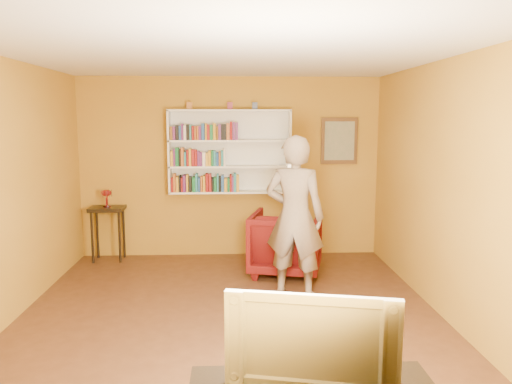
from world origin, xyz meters
TOP-DOWN VIEW (x-y plane):
  - room_shell at (0.00, 0.00)m, footprint 5.30×5.80m
  - bookshelf at (0.00, 2.41)m, footprint 1.80×0.29m
  - books_row_lower at (-0.36, 2.30)m, footprint 0.99×0.19m
  - books_row_middle at (-0.47, 2.30)m, footprint 0.80×0.19m
  - books_row_upper at (-0.35, 2.30)m, footprint 0.98×0.19m
  - ornament_left at (-0.58, 2.35)m, footprint 0.08×0.08m
  - ornament_centre at (0.01, 2.35)m, footprint 0.08×0.08m
  - ornament_right at (0.37, 2.35)m, footprint 0.08×0.08m
  - framed_painting at (1.65, 2.46)m, footprint 0.55×0.05m
  - console_table at (-1.80, 2.25)m, footprint 0.49×0.37m
  - ruby_lustre at (-1.80, 2.25)m, footprint 0.16×0.16m
  - armchair at (0.75, 1.49)m, footprint 1.11×1.13m
  - person at (0.76, 0.65)m, footprint 0.80×0.65m
  - game_remote at (0.66, 0.45)m, footprint 0.04×0.15m
  - television at (0.50, -2.25)m, footprint 1.01×0.34m

SIDE VIEW (x-z plane):
  - armchair at x=0.75m, z-range 0.00..0.85m
  - console_table at x=-1.80m, z-range 0.26..1.07m
  - television at x=0.50m, z-range 0.52..1.10m
  - person at x=0.76m, z-range 0.00..1.90m
  - ruby_lustre at x=-1.80m, z-range 0.86..1.11m
  - room_shell at x=0.00m, z-range -0.42..2.46m
  - books_row_lower at x=-0.36m, z-range 1.00..1.27m
  - books_row_middle at x=-0.47m, z-range 1.38..1.65m
  - game_remote at x=0.66m, z-range 1.55..1.59m
  - bookshelf at x=0.00m, z-range 0.98..2.21m
  - framed_painting at x=1.65m, z-range 1.40..2.10m
  - books_row_upper at x=-0.35m, z-range 1.75..2.02m
  - ornament_right at x=0.37m, z-range 2.21..2.32m
  - ornament_left at x=-0.58m, z-range 2.21..2.32m
  - ornament_centre at x=0.01m, z-range 2.21..2.32m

